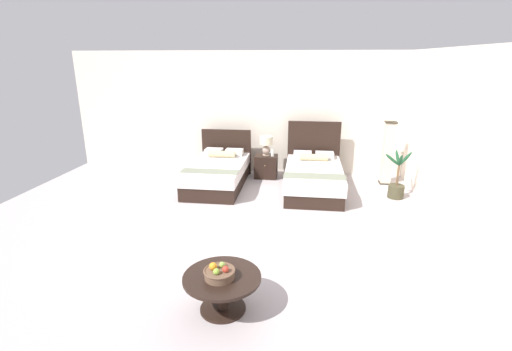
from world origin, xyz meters
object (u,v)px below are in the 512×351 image
Objects in this scene: bed_near_window at (218,173)px; coffee_table at (222,285)px; potted_palm at (396,186)px; nightstand at (266,166)px; floor_lamp_corner at (388,153)px; vase at (273,152)px; fruit_bowl at (219,273)px; table_lamp at (266,144)px; bed_near_corner at (313,176)px.

coffee_table is (1.08, -4.19, 0.01)m from bed_near_window.
potted_palm is at bearing 55.93° from coffee_table.
nightstand is 2.77m from floor_lamp_corner.
vase is at bearing 31.99° from bed_near_window.
floor_lamp_corner is (3.72, 0.70, 0.40)m from bed_near_window.
table_lamp is at bearing 90.83° from fruit_bowl.
floor_lamp_corner reaches higher than table_lamp.
potted_palm is at bearing -87.05° from floor_lamp_corner.
bed_near_window is 1.24m from nightstand.
coffee_table is at bearing -88.95° from table_lamp.
fruit_bowl is 4.84m from potted_palm.
vase is at bearing -14.31° from nightstand.
table_lamp reaches higher than vase.
table_lamp is 1.29× the size of fruit_bowl.
coffee_table is 0.19m from fruit_bowl.
floor_lamp_corner is 1.02m from potted_palm.
fruit_bowl is (0.07, -4.98, 0.23)m from nightstand.
coffee_table is (-0.07, -4.90, -0.32)m from vase.
bed_near_corner reaches higher than bed_near_window.
table_lamp is 3.00m from potted_palm.
potted_palm is at bearing -19.54° from vase.
bed_near_corner is at bearing 76.37° from coffee_table.
vase is at bearing 143.73° from bed_near_corner.
bed_near_corner is 1.44m from table_lamp.
floor_lamp_corner is (2.64, 4.89, 0.39)m from coffee_table.
coffee_table is at bearing -75.60° from bed_near_window.
bed_near_corner is at bearing -36.27° from vase.
nightstand is 4.94m from coffee_table.
bed_near_corner is 1.23m from vase.
coffee_table is at bearing -118.37° from floor_lamp_corner.
bed_near_window is 1.39m from vase.
vase is at bearing -20.95° from table_lamp.
fruit_bowl is (-0.02, -0.04, 0.18)m from coffee_table.
nightstand is 0.40m from vase.
nightstand is at bearing 165.69° from vase.
bed_near_corner is at bearing -157.11° from floor_lamp_corner.
bed_near_corner is 1.56× the size of floor_lamp_corner.
potted_palm is at bearing -19.25° from nightstand.
vase is 4.91m from coffee_table.
potted_palm reaches higher than fruit_bowl.
fruit_bowl reaches higher than coffee_table.
table_lamp is (0.00, 0.02, 0.55)m from nightstand.
fruit_bowl is at bearing -124.01° from potted_palm.
bed_near_window reaches higher than vase.
bed_near_window reaches higher than fruit_bowl.
potted_palm is (2.78, -0.97, -0.02)m from nightstand.
potted_palm is at bearing -7.86° from bed_near_corner.
bed_near_window is at bearing -141.87° from table_lamp.
floor_lamp_corner is (2.57, -0.02, 0.07)m from vase.
table_lamp is 0.52× the size of coffee_table.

